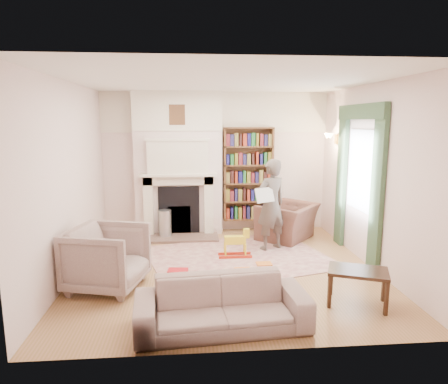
{
  "coord_description": "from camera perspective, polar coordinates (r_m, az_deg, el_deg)",
  "views": [
    {
      "loc": [
        -0.51,
        -5.81,
        2.24
      ],
      "look_at": [
        0.0,
        0.25,
        1.15
      ],
      "focal_mm": 32.0,
      "sensor_mm": 36.0,
      "label": 1
    }
  ],
  "objects": [
    {
      "name": "floor",
      "position": [
        6.25,
        0.2,
        -10.84
      ],
      "size": [
        4.5,
        4.5,
        0.0
      ],
      "primitive_type": "plane",
      "color": "olive",
      "rests_on": "ground"
    },
    {
      "name": "ceiling",
      "position": [
        5.86,
        0.21,
        15.64
      ],
      "size": [
        4.5,
        4.5,
        0.0
      ],
      "primitive_type": "plane",
      "rotation": [
        3.14,
        0.0,
        0.0
      ],
      "color": "white",
      "rests_on": "wall_back"
    },
    {
      "name": "wall_back",
      "position": [
        8.12,
        -1.19,
        4.21
      ],
      "size": [
        4.5,
        0.0,
        4.5
      ],
      "primitive_type": "plane",
      "rotation": [
        1.57,
        0.0,
        0.0
      ],
      "color": "#F3DED3",
      "rests_on": "floor"
    },
    {
      "name": "wall_front",
      "position": [
        3.7,
        3.27,
        -2.98
      ],
      "size": [
        4.5,
        0.0,
        4.5
      ],
      "primitive_type": "plane",
      "rotation": [
        -1.57,
        0.0,
        0.0
      ],
      "color": "#F3DED3",
      "rests_on": "floor"
    },
    {
      "name": "wall_left",
      "position": [
        6.13,
        -21.27,
        1.58
      ],
      "size": [
        0.0,
        4.5,
        4.5
      ],
      "primitive_type": "plane",
      "rotation": [
        1.57,
        0.0,
        1.57
      ],
      "color": "#F3DED3",
      "rests_on": "floor"
    },
    {
      "name": "wall_right",
      "position": [
        6.49,
        20.42,
        2.08
      ],
      "size": [
        0.0,
        4.5,
        4.5
      ],
      "primitive_type": "plane",
      "rotation": [
        1.57,
        0.0,
        -1.57
      ],
      "color": "#F3DED3",
      "rests_on": "floor"
    },
    {
      "name": "fireplace",
      "position": [
        7.91,
        -6.54,
        3.89
      ],
      "size": [
        1.7,
        0.58,
        2.8
      ],
      "color": "#F3DED3",
      "rests_on": "floor"
    },
    {
      "name": "bookcase",
      "position": [
        8.09,
        3.48,
        2.57
      ],
      "size": [
        1.0,
        0.24,
        1.85
      ],
      "primitive_type": "cube",
      "color": "brown",
      "rests_on": "floor"
    },
    {
      "name": "window",
      "position": [
        6.84,
        18.92,
        2.97
      ],
      "size": [
        0.02,
        0.9,
        1.3
      ],
      "primitive_type": "cube",
      "color": "silver",
      "rests_on": "wall_right"
    },
    {
      "name": "curtain_left",
      "position": [
        6.23,
        21.05,
        -0.13
      ],
      "size": [
        0.07,
        0.32,
        2.4
      ],
      "primitive_type": "cube",
      "color": "#314D34",
      "rests_on": "floor"
    },
    {
      "name": "curtain_right",
      "position": [
        7.5,
        16.44,
        1.76
      ],
      "size": [
        0.07,
        0.32,
        2.4
      ],
      "primitive_type": "cube",
      "color": "#314D34",
      "rests_on": "floor"
    },
    {
      "name": "pelmet",
      "position": [
        6.78,
        19.02,
        10.8
      ],
      "size": [
        0.09,
        1.7,
        0.24
      ],
      "primitive_type": "cube",
      "color": "#314D34",
      "rests_on": "wall_right"
    },
    {
      "name": "wall_sconce",
      "position": [
        7.75,
        14.44,
        7.32
      ],
      "size": [
        0.2,
        0.24,
        0.24
      ],
      "primitive_type": null,
      "color": "gold",
      "rests_on": "wall_right"
    },
    {
      "name": "rug",
      "position": [
        6.71,
        2.05,
        -9.3
      ],
      "size": [
        3.29,
        2.84,
        0.01
      ],
      "primitive_type": "cube",
      "rotation": [
        0.0,
        0.0,
        0.27
      ],
      "color": "beige",
      "rests_on": "floor"
    },
    {
      "name": "armchair_reading",
      "position": [
        7.74,
        9.03,
        -4.19
      ],
      "size": [
        1.37,
        1.39,
        0.68
      ],
      "primitive_type": "imported",
      "rotation": [
        0.0,
        0.0,
        4.0
      ],
      "color": "#4F2B2A",
      "rests_on": "floor"
    },
    {
      "name": "armchair_left",
      "position": [
        5.63,
        -16.34,
        -9.02
      ],
      "size": [
        1.14,
        1.12,
        0.86
      ],
      "primitive_type": "imported",
      "rotation": [
        0.0,
        0.0,
        1.32
      ],
      "color": "#ABA48D",
      "rests_on": "floor"
    },
    {
      "name": "sofa",
      "position": [
        4.5,
        -0.28,
        -15.76
      ],
      "size": [
        1.93,
        0.89,
        0.55
      ],
      "primitive_type": "imported",
      "rotation": [
        0.0,
        0.0,
        0.09
      ],
      "color": "#A59888",
      "rests_on": "floor"
    },
    {
      "name": "man_reading",
      "position": [
        6.97,
        6.71,
        -1.84
      ],
      "size": [
        0.69,
        0.6,
        1.6
      ],
      "primitive_type": "imported",
      "rotation": [
        0.0,
        0.0,
        3.61
      ],
      "color": "#544A43",
      "rests_on": "floor"
    },
    {
      "name": "newspaper",
      "position": [
        6.71,
        5.83,
        -0.45
      ],
      "size": [
        0.37,
        0.25,
        0.24
      ],
      "primitive_type": "cube",
      "rotation": [
        -0.35,
        0.0,
        0.47
      ],
      "color": "beige",
      "rests_on": "man_reading"
    },
    {
      "name": "coffee_table",
      "position": [
        5.29,
        18.5,
        -12.77
      ],
      "size": [
        0.82,
        0.68,
        0.45
      ],
      "primitive_type": null,
      "rotation": [
        0.0,
        0.0,
        -0.39
      ],
      "color": "#341D12",
      "rests_on": "floor"
    },
    {
      "name": "paraffin_heater",
      "position": [
        7.79,
        -8.39,
        -4.57
      ],
      "size": [
        0.32,
        0.32,
        0.55
      ],
      "primitive_type": "cylinder",
      "rotation": [
        0.0,
        0.0,
        0.41
      ],
      "color": "#B1B4B9",
      "rests_on": "floor"
    },
    {
      "name": "rocking_horse",
      "position": [
        6.66,
        1.58,
        -7.32
      ],
      "size": [
        0.55,
        0.22,
        0.48
      ],
      "primitive_type": null,
      "rotation": [
        0.0,
        0.0,
        0.0
      ],
      "color": "yellow",
      "rests_on": "rug"
    },
    {
      "name": "board_game",
      "position": [
        5.84,
        -0.1,
        -12.11
      ],
      "size": [
        0.46,
        0.46,
        0.03
      ],
      "primitive_type": "cube",
      "rotation": [
        0.0,
        0.0,
        0.3
      ],
      "color": "#E0D94F",
      "rests_on": "rug"
    },
    {
      "name": "game_box_lid",
      "position": [
        6.07,
        -6.62,
        -11.2
      ],
      "size": [
        0.31,
        0.22,
        0.05
      ],
      "primitive_type": "cube",
      "rotation": [
        0.0,
        0.0,
        -0.1
      ],
      "color": "red",
      "rests_on": "rug"
    },
    {
      "name": "comic_annuals",
      "position": [
        6.05,
        3.16,
        -11.38
      ],
      "size": [
        0.92,
        0.86,
        0.02
      ],
      "color": "red",
      "rests_on": "rug"
    }
  ]
}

